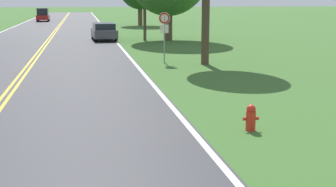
% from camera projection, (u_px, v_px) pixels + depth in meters
% --- Properties ---
extents(fire_hydrant, '(0.41, 0.25, 0.68)m').
position_uv_depth(fire_hydrant, '(251.00, 117.00, 11.93)').
color(fire_hydrant, red).
rests_on(fire_hydrant, ground).
extents(traffic_sign, '(0.60, 0.10, 2.64)m').
position_uv_depth(traffic_sign, '(164.00, 25.00, 24.22)').
color(traffic_sign, gray).
rests_on(traffic_sign, ground).
extents(car_dark_grey_hatchback_approaching, '(2.01, 4.08, 1.40)m').
position_uv_depth(car_dark_grey_hatchback_approaching, '(104.00, 31.00, 37.80)').
color(car_dark_grey_hatchback_approaching, black).
rests_on(car_dark_grey_hatchback_approaching, ground).
extents(car_red_van_mid_near, '(1.80, 4.44, 1.95)m').
position_uv_depth(car_red_van_mid_near, '(43.00, 15.00, 70.05)').
color(car_red_van_mid_near, black).
rests_on(car_red_van_mid_near, ground).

